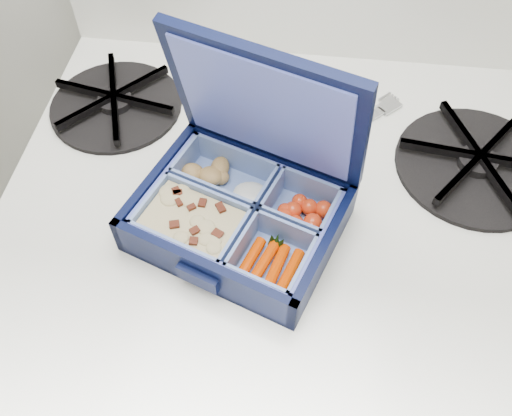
% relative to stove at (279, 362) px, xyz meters
% --- Properties ---
extents(stove, '(0.67, 0.67, 1.01)m').
position_rel_stove_xyz_m(stove, '(0.00, 0.00, 0.00)').
color(stove, white).
rests_on(stove, floor).
extents(bento_box, '(0.25, 0.22, 0.05)m').
position_rel_stove_xyz_m(bento_box, '(-0.06, -0.04, 0.53)').
color(bento_box, black).
rests_on(bento_box, stove).
extents(burner_grate, '(0.21, 0.21, 0.03)m').
position_rel_stove_xyz_m(burner_grate, '(0.21, 0.08, 0.52)').
color(burner_grate, black).
rests_on(burner_grate, stove).
extents(burner_grate_rear, '(0.20, 0.20, 0.02)m').
position_rel_stove_xyz_m(burner_grate_rear, '(-0.24, 0.13, 0.51)').
color(burner_grate_rear, black).
rests_on(burner_grate_rear, stove).
extents(fork, '(0.15, 0.14, 0.01)m').
position_rel_stove_xyz_m(fork, '(0.05, 0.11, 0.51)').
color(fork, '#ABABAF').
rests_on(fork, stove).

